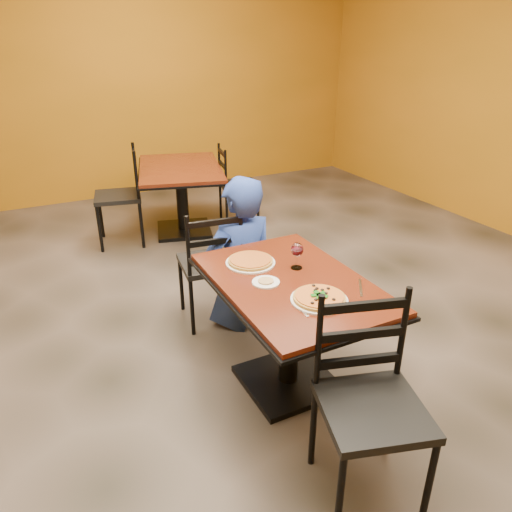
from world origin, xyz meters
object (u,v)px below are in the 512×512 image
table_main (290,309)px  pizza_far (250,260)px  chair_main_far (209,263)px  side_plate (266,282)px  wine_glass (297,255)px  pizza_main (319,297)px  chair_main_near (373,411)px  chair_second_right (239,185)px  diner (240,252)px  table_second (181,184)px  plate_main (319,300)px  chair_second_left (118,197)px  plate_far (250,263)px

table_main → pizza_far: pizza_far is taller
chair_main_far → side_plate: (-0.01, -0.93, 0.28)m
wine_glass → pizza_main: bearing=-103.8°
chair_main_near → wine_glass: bearing=96.3°
wine_glass → chair_main_near: bearing=-100.6°
chair_second_right → pizza_main: 3.23m
pizza_far → side_plate: pizza_far is taller
chair_main_far → chair_second_right: 2.14m
pizza_main → diner: bearing=87.3°
chair_second_right → pizza_main: (-0.95, -3.08, 0.32)m
chair_main_near → chair_main_far: size_ratio=1.07×
table_second → wine_glass: wine_glass is taller
pizza_main → chair_second_right: bearing=72.9°
chair_main_near → wine_glass: chair_main_near is taller
chair_main_near → diner: (0.14, 1.71, 0.07)m
diner → plate_main: 1.13m
chair_second_left → diner: bearing=26.0°
table_main → pizza_far: 0.39m
chair_second_right → diner: size_ratio=0.79×
table_second → chair_second_right: (0.69, 0.00, -0.11)m
chair_second_left → pizza_main: bearing=20.1°
wine_glass → diner: bearing=93.6°
chair_main_far → side_plate: 0.97m
chair_main_near → side_plate: size_ratio=6.32×
chair_second_left → plate_main: 3.12m
table_main → table_second: (0.27, 2.81, 0.00)m
diner → wine_glass: bearing=89.6°
table_second → wine_glass: 2.70m
chair_second_left → chair_main_near: bearing=17.5°
chair_second_left → pizza_far: chair_second_left is taller
plate_far → pizza_far: (-0.00, 0.00, 0.02)m
chair_second_right → diner: 2.16m
chair_second_left → pizza_main: 3.12m
table_second → side_plate: bearing=-98.6°
pizza_main → side_plate: bearing=117.8°
chair_main_far → plate_main: (0.15, -1.24, 0.28)m
pizza_main → pizza_far: size_ratio=1.01×
table_main → chair_second_left: 2.84m
diner → wine_glass: diner is taller
plate_main → pizza_main: pizza_main is taller
diner → pizza_far: diner is taller
pizza_main → side_plate: (-0.16, 0.31, -0.02)m
chair_main_near → chair_second_right: bearing=91.1°
table_main → pizza_far: (-0.11, 0.31, 0.21)m
table_main → wine_glass: (0.11, 0.13, 0.28)m
table_second → chair_main_far: bearing=-102.4°
chair_main_far → pizza_main: (0.15, -1.24, 0.30)m
side_plate → chair_second_left: bearing=95.7°
table_main → chair_second_left: size_ratio=1.21×
table_main → chair_main_far: size_ratio=1.31×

